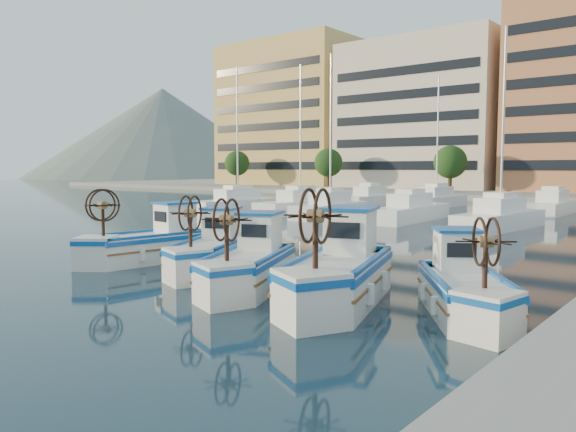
% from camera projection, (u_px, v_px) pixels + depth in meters
% --- Properties ---
extents(ground, '(300.00, 300.00, 0.00)m').
position_uv_depth(ground, '(187.00, 279.00, 18.10)').
color(ground, '#1A3445').
rests_on(ground, ground).
extents(hill_west, '(180.00, 180.00, 60.00)m').
position_uv_depth(hill_west, '(164.00, 178.00, 191.14)').
color(hill_west, slate).
rests_on(hill_west, ground).
extents(yacht_marina, '(39.36, 22.91, 11.50)m').
position_uv_depth(yacht_marina, '(445.00, 209.00, 41.27)').
color(yacht_marina, white).
rests_on(yacht_marina, ground).
extents(fishing_boat_a, '(2.33, 4.64, 2.83)m').
position_uv_depth(fishing_boat_a, '(152.00, 241.00, 21.34)').
color(fishing_boat_a, silver).
rests_on(fishing_boat_a, ground).
extents(fishing_boat_b, '(3.44, 4.52, 2.72)m').
position_uv_depth(fishing_boat_b, '(212.00, 250.00, 19.36)').
color(fishing_boat_b, silver).
rests_on(fishing_boat_b, ground).
extents(fishing_boat_c, '(3.43, 4.63, 2.79)m').
position_uv_depth(fishing_boat_c, '(250.00, 262.00, 16.63)').
color(fishing_boat_c, silver).
rests_on(fishing_boat_c, ground).
extents(fishing_boat_d, '(3.48, 5.18, 3.13)m').
position_uv_depth(fishing_boat_d, '(339.00, 270.00, 14.91)').
color(fishing_boat_d, silver).
rests_on(fishing_boat_d, ground).
extents(fishing_boat_e, '(3.61, 4.16, 2.56)m').
position_uv_depth(fishing_boat_e, '(464.00, 286.00, 13.64)').
color(fishing_boat_e, silver).
rests_on(fishing_boat_e, ground).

